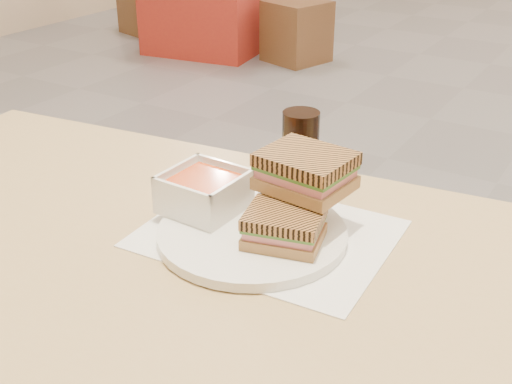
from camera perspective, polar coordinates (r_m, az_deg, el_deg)
The scene contains 10 objects.
main_table at distance 1.04m, azimuth -8.39°, elevation -9.63°, with size 1.27×0.84×0.75m.
tray_liner at distance 0.98m, azimuth 1.02°, elevation -3.62°, with size 0.37×0.30×0.00m.
plate at distance 0.97m, azimuth -0.34°, elevation -3.62°, with size 0.28×0.28×0.01m.
soup_bowl at distance 1.01m, azimuth -4.51°, elevation -0.09°, with size 0.12×0.12×0.06m.
panini_lower at distance 0.92m, azimuth 2.46°, elevation -3.02°, with size 0.12×0.11×0.05m.
panini_upper at distance 0.96m, azimuth 4.33°, elevation 1.83°, with size 0.14×0.12×0.06m.
cola_glass at distance 1.11m, azimuth 3.85°, elevation 3.68°, with size 0.06×0.06×0.13m.
bg_table_0 at distance 4.94m, azimuth -3.92°, elevation 16.18°, with size 0.88×0.88×0.68m.
bg_chair_0l at distance 5.52m, azimuth -9.23°, elevation 15.64°, with size 0.46×0.46×0.42m.
bg_chair_0r at distance 4.63m, azimuth 3.55°, elevation 13.71°, with size 0.45×0.45×0.41m.
Camera 1 is at (0.46, -2.72, 1.25)m, focal length 46.17 mm.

